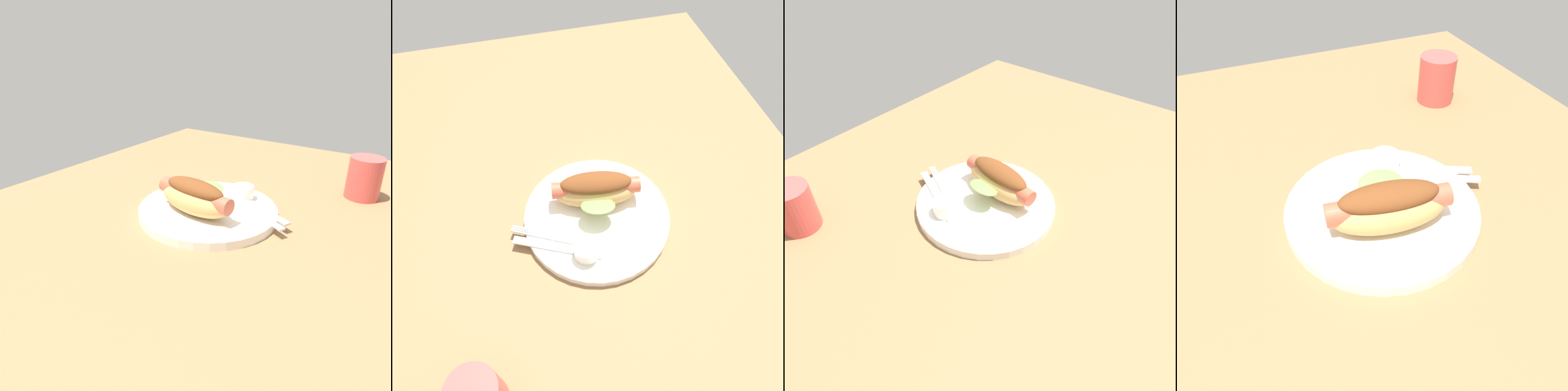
{
  "view_description": "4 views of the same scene",
  "coord_description": "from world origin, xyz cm",
  "views": [
    {
      "loc": [
        47.65,
        31.82,
        30.71
      ],
      "look_at": [
        -2.2,
        -1.97,
        3.92
      ],
      "focal_mm": 32.12,
      "sensor_mm": 36.0,
      "label": 1
    },
    {
      "loc": [
        -39.63,
        11.04,
        59.72
      ],
      "look_at": [
        -1.46,
        1.16,
        5.31
      ],
      "focal_mm": 35.08,
      "sensor_mm": 36.0,
      "label": 2
    },
    {
      "loc": [
        -43.14,
        -31.05,
        46.83
      ],
      "look_at": [
        -5.36,
        -0.26,
        4.35
      ],
      "focal_mm": 32.53,
      "sensor_mm": 36.0,
      "label": 3
    },
    {
      "loc": [
        30.83,
        -16.24,
        38.28
      ],
      "look_at": [
        -1.76,
        -2.14,
        5.73
      ],
      "focal_mm": 35.79,
      "sensor_mm": 36.0,
      "label": 4
    }
  ],
  "objects": [
    {
      "name": "ground_plane",
      "position": [
        0.0,
        0.0,
        -0.9
      ],
      "size": [
        120.0,
        90.0,
        1.8
      ],
      "primitive_type": "cube",
      "color": "olive"
    },
    {
      "name": "plate",
      "position": [
        -3.45,
        -0.24,
        0.8
      ],
      "size": [
        26.35,
        26.35,
        1.6
      ],
      "primitive_type": "cylinder",
      "color": "white",
      "rests_on": "ground_plane"
    },
    {
      "name": "hot_dog",
      "position": [
        -0.54,
        -0.68,
        4.9
      ],
      "size": [
        10.59,
        16.12,
        6.39
      ],
      "rotation": [
        0.0,
        0.0,
        1.42
      ],
      "color": "tan",
      "rests_on": "plate"
    },
    {
      "name": "sauce_ramekin",
      "position": [
        -10.65,
        3.74,
        2.95
      ],
      "size": [
        4.3,
        4.3,
        2.71
      ],
      "primitive_type": "cylinder",
      "color": "white",
      "rests_on": "plate"
    },
    {
      "name": "fork",
      "position": [
        -6.12,
        8.61,
        1.8
      ],
      "size": [
        7.78,
        13.4,
        0.4
      ],
      "rotation": [
        0.0,
        0.0,
        1.09
      ],
      "color": "silver",
      "rests_on": "plate"
    },
    {
      "name": "knife",
      "position": [
        -8.31,
        8.32,
        1.78
      ],
      "size": [
        8.05,
        14.67,
        0.36
      ],
      "primitive_type": "cube",
      "rotation": [
        0.0,
        0.0,
        1.12
      ],
      "color": "silver",
      "rests_on": "plate"
    }
  ]
}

